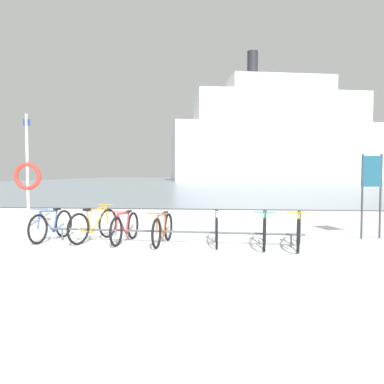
{
  "coord_description": "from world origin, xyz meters",
  "views": [
    {
      "loc": [
        1.23,
        -6.83,
        1.62
      ],
      "look_at": [
        0.32,
        3.07,
        1.12
      ],
      "focal_mm": 35.95,
      "sensor_mm": 36.0,
      "label": 1
    }
  ],
  "objects_px": {
    "bicycle_5": "(265,230)",
    "ferry_ship": "(283,138)",
    "bicycle_2": "(125,228)",
    "info_sign": "(372,181)",
    "bicycle_0": "(51,225)",
    "bicycle_1": "(94,225)",
    "bicycle_4": "(216,229)",
    "bicycle_3": "(163,229)",
    "bicycle_6": "(299,231)",
    "rescue_post": "(28,174)"
  },
  "relations": [
    {
      "from": "bicycle_5",
      "to": "ferry_ship",
      "type": "height_order",
      "value": "ferry_ship"
    },
    {
      "from": "bicycle_2",
      "to": "bicycle_5",
      "type": "relative_size",
      "value": 0.99
    },
    {
      "from": "bicycle_5",
      "to": "info_sign",
      "type": "height_order",
      "value": "info_sign"
    },
    {
      "from": "bicycle_0",
      "to": "bicycle_5",
      "type": "relative_size",
      "value": 0.99
    },
    {
      "from": "bicycle_1",
      "to": "ferry_ship",
      "type": "relative_size",
      "value": 0.04
    },
    {
      "from": "bicycle_4",
      "to": "bicycle_3",
      "type": "bearing_deg",
      "value": -177.88
    },
    {
      "from": "bicycle_2",
      "to": "bicycle_6",
      "type": "height_order",
      "value": "bicycle_6"
    },
    {
      "from": "bicycle_1",
      "to": "bicycle_5",
      "type": "xyz_separation_m",
      "value": [
        3.96,
        -0.36,
        -0.01
      ]
    },
    {
      "from": "bicycle_2",
      "to": "ferry_ship",
      "type": "distance_m",
      "value": 74.76
    },
    {
      "from": "bicycle_0",
      "to": "bicycle_2",
      "type": "height_order",
      "value": "bicycle_0"
    },
    {
      "from": "bicycle_4",
      "to": "info_sign",
      "type": "xyz_separation_m",
      "value": [
        3.74,
        1.15,
        1.05
      ]
    },
    {
      "from": "bicycle_0",
      "to": "bicycle_1",
      "type": "relative_size",
      "value": 0.97
    },
    {
      "from": "bicycle_6",
      "to": "info_sign",
      "type": "xyz_separation_m",
      "value": [
        1.98,
        1.39,
        1.05
      ]
    },
    {
      "from": "bicycle_3",
      "to": "bicycle_4",
      "type": "bearing_deg",
      "value": 2.12
    },
    {
      "from": "ferry_ship",
      "to": "info_sign",
      "type": "bearing_deg",
      "value": -96.36
    },
    {
      "from": "bicycle_4",
      "to": "info_sign",
      "type": "height_order",
      "value": "info_sign"
    },
    {
      "from": "bicycle_0",
      "to": "bicycle_6",
      "type": "bearing_deg",
      "value": -4.36
    },
    {
      "from": "bicycle_4",
      "to": "ferry_ship",
      "type": "height_order",
      "value": "ferry_ship"
    },
    {
      "from": "bicycle_1",
      "to": "bicycle_6",
      "type": "height_order",
      "value": "bicycle_1"
    },
    {
      "from": "bicycle_1",
      "to": "rescue_post",
      "type": "relative_size",
      "value": 0.51
    },
    {
      "from": "bicycle_1",
      "to": "info_sign",
      "type": "bearing_deg",
      "value": 7.94
    },
    {
      "from": "bicycle_5",
      "to": "bicycle_6",
      "type": "xyz_separation_m",
      "value": [
        0.71,
        -0.1,
        0.0
      ]
    },
    {
      "from": "bicycle_3",
      "to": "info_sign",
      "type": "relative_size",
      "value": 0.8
    },
    {
      "from": "bicycle_3",
      "to": "rescue_post",
      "type": "height_order",
      "value": "rescue_post"
    },
    {
      "from": "bicycle_1",
      "to": "bicycle_6",
      "type": "bearing_deg",
      "value": -5.65
    },
    {
      "from": "rescue_post",
      "to": "bicycle_5",
      "type": "bearing_deg",
      "value": -20.81
    },
    {
      "from": "bicycle_4",
      "to": "rescue_post",
      "type": "height_order",
      "value": "rescue_post"
    },
    {
      "from": "rescue_post",
      "to": "bicycle_2",
      "type": "bearing_deg",
      "value": -33.18
    },
    {
      "from": "rescue_post",
      "to": "ferry_ship",
      "type": "distance_m",
      "value": 73.11
    },
    {
      "from": "bicycle_3",
      "to": "bicycle_4",
      "type": "distance_m",
      "value": 1.21
    },
    {
      "from": "bicycle_1",
      "to": "bicycle_6",
      "type": "distance_m",
      "value": 4.69
    },
    {
      "from": "bicycle_0",
      "to": "bicycle_6",
      "type": "distance_m",
      "value": 5.72
    },
    {
      "from": "bicycle_6",
      "to": "bicycle_0",
      "type": "bearing_deg",
      "value": 175.64
    },
    {
      "from": "bicycle_6",
      "to": "ferry_ship",
      "type": "bearing_deg",
      "value": 82.24
    },
    {
      "from": "rescue_post",
      "to": "info_sign",
      "type": "bearing_deg",
      "value": -7.74
    },
    {
      "from": "bicycle_0",
      "to": "bicycle_6",
      "type": "xyz_separation_m",
      "value": [
        5.7,
        -0.43,
        0.01
      ]
    },
    {
      "from": "bicycle_5",
      "to": "bicycle_6",
      "type": "height_order",
      "value": "bicycle_6"
    },
    {
      "from": "bicycle_6",
      "to": "rescue_post",
      "type": "xyz_separation_m",
      "value": [
        -7.48,
        2.68,
        1.21
      ]
    },
    {
      "from": "bicycle_0",
      "to": "ferry_ship",
      "type": "distance_m",
      "value": 75.01
    },
    {
      "from": "info_sign",
      "to": "rescue_post",
      "type": "distance_m",
      "value": 9.55
    },
    {
      "from": "bicycle_1",
      "to": "bicycle_2",
      "type": "bearing_deg",
      "value": -10.36
    },
    {
      "from": "bicycle_2",
      "to": "bicycle_1",
      "type": "bearing_deg",
      "value": 169.64
    },
    {
      "from": "bicycle_0",
      "to": "bicycle_5",
      "type": "xyz_separation_m",
      "value": [
        4.99,
        -0.33,
        0.01
      ]
    },
    {
      "from": "rescue_post",
      "to": "bicycle_0",
      "type": "bearing_deg",
      "value": -51.51
    },
    {
      "from": "bicycle_0",
      "to": "info_sign",
      "type": "distance_m",
      "value": 7.81
    },
    {
      "from": "bicycle_6",
      "to": "rescue_post",
      "type": "height_order",
      "value": "rescue_post"
    },
    {
      "from": "bicycle_4",
      "to": "info_sign",
      "type": "distance_m",
      "value": 4.06
    },
    {
      "from": "bicycle_4",
      "to": "rescue_post",
      "type": "bearing_deg",
      "value": 156.91
    },
    {
      "from": "bicycle_1",
      "to": "bicycle_3",
      "type": "bearing_deg",
      "value": -9.1
    },
    {
      "from": "bicycle_5",
      "to": "ferry_ship",
      "type": "bearing_deg",
      "value": 81.68
    }
  ]
}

